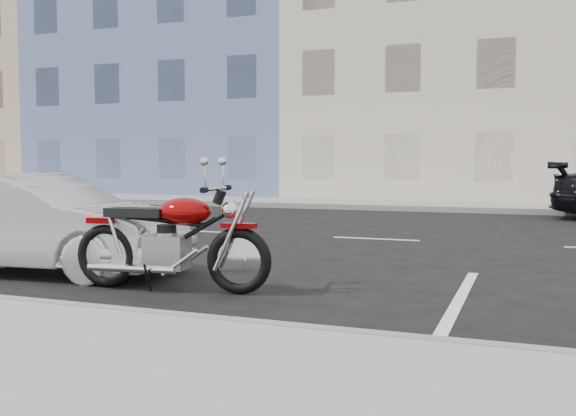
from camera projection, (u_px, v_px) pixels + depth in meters
name	position (u px, v px, depth m)	size (l,w,h in m)	color
ground	(489.00, 244.00, 11.11)	(120.00, 120.00, 0.00)	black
sidewalk_far	(346.00, 204.00, 20.99)	(80.00, 3.40, 0.15)	gray
curb_far	(331.00, 207.00, 19.41)	(80.00, 0.12, 0.16)	gray
bldg_far_west	(14.00, 79.00, 35.11)	(12.00, 12.00, 12.00)	tan
bldg_blue	(209.00, 57.00, 30.82)	(12.00, 12.00, 13.00)	slate
bldg_cream	(466.00, 58.00, 26.62)	(12.00, 12.00, 11.50)	beige
motorcycle	(242.00, 246.00, 6.81)	(2.28, 0.75, 1.15)	black
sedan_silver	(36.00, 223.00, 8.18)	(1.35, 3.86, 1.27)	#B6B8BE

